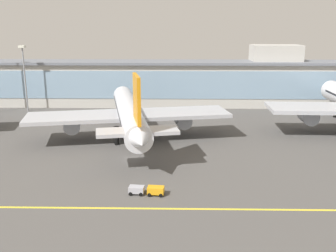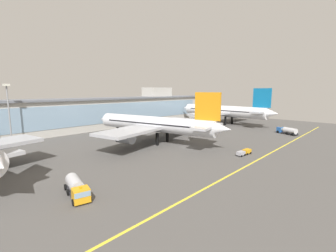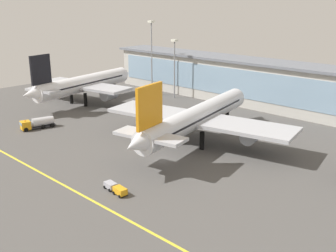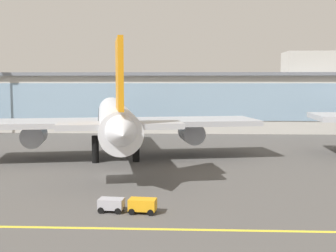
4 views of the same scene
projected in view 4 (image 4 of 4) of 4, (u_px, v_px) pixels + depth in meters
The scene contains 5 objects.
ground_plane at pixel (114, 175), 61.15m from camera, with size 195.93×195.93×0.00m, color #514F4C.
taxiway_centreline_stripe at pixel (71, 228), 39.28m from camera, with size 156.75×0.50×0.01m, color yellow.
terminal_building at pixel (156, 100), 114.89m from camera, with size 142.95×14.00×19.93m.
airliner_near_right at pixel (115, 120), 73.58m from camera, with size 47.91×53.96×17.66m.
service_truck_far at pixel (128, 204), 43.82m from camera, with size 5.72×2.24×1.40m.
Camera 4 is at (10.22, -59.77, 12.67)m, focal length 48.58 mm.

